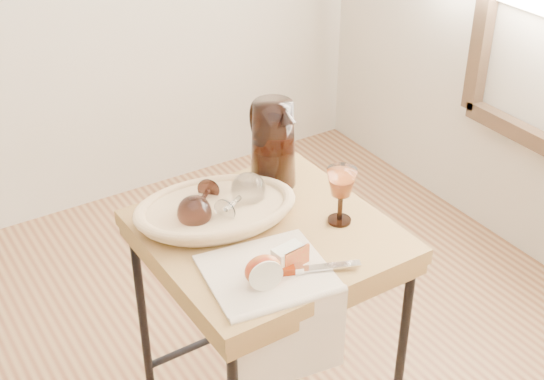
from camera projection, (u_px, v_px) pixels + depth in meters
side_table at (268, 339)px, 1.96m from camera, size 0.56×0.56×0.70m
tea_towel at (267, 272)px, 1.64m from camera, size 0.30×0.27×0.01m
bread_basket at (216, 212)px, 1.80m from camera, size 0.39×0.31×0.05m
goblet_lying_a at (201, 202)px, 1.78m from camera, size 0.15×0.15×0.08m
goblet_lying_b at (239, 198)px, 1.79m from camera, size 0.17×0.14×0.09m
pitcher at (273, 144)px, 1.91m from camera, size 0.18×0.25×0.27m
wine_goblet at (341, 196)px, 1.77m from camera, size 0.08×0.08×0.15m
apple_half at (263, 270)px, 1.58m from camera, size 0.09×0.06×0.07m
apple_wedge at (288, 256)px, 1.64m from camera, size 0.07×0.05×0.05m
table_knife at (302, 268)px, 1.63m from camera, size 0.23×0.11×0.02m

